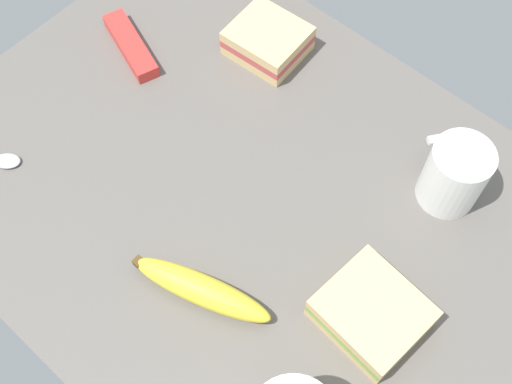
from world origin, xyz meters
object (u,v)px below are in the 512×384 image
at_px(coffee_mug_milky, 455,174).
at_px(sandwich_main, 268,41).
at_px(snack_bar, 131,45).
at_px(sandwich_side, 372,313).
at_px(banana, 201,290).

height_order(coffee_mug_milky, sandwich_main, coffee_mug_milky).
bearing_deg(snack_bar, sandwich_side, 8.61).
bearing_deg(coffee_mug_milky, snack_bar, -167.88).
bearing_deg(snack_bar, coffee_mug_milky, 31.57).
height_order(coffee_mug_milky, banana, coffee_mug_milky).
bearing_deg(banana, sandwich_main, 119.20).
xyz_separation_m(sandwich_main, sandwich_side, (0.36, -0.23, 0.00)).
bearing_deg(coffee_mug_milky, sandwich_side, -82.33).
height_order(banana, snack_bar, banana).
relative_size(banana, snack_bar, 1.40).
distance_m(sandwich_main, snack_bar, 0.20).
bearing_deg(sandwich_side, snack_bar, 169.15).
bearing_deg(banana, sandwich_side, 32.84).
distance_m(coffee_mug_milky, banana, 0.35).
bearing_deg(sandwich_side, coffee_mug_milky, 97.67).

